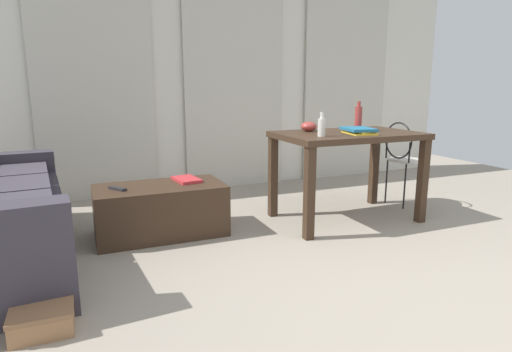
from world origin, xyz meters
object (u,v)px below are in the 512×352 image
Objects in this scene: coffee_table at (160,210)px; shoebox at (42,321)px; bowl at (309,126)px; book_stack at (359,131)px; tv_remote_primary at (118,189)px; bottle_far at (358,118)px; wire_chair at (403,153)px; bottle_near at (322,127)px; magazine at (187,179)px; craft_table at (348,146)px.

coffee_table is 3.46× the size of shoebox.
book_stack is (0.29, -0.34, -0.02)m from bowl.
book_stack is 2.06× the size of tv_remote_primary.
bowl is at bearing 161.68° from bottle_far.
bottle_far is 0.26m from book_stack.
wire_chair is 2.49× the size of book_stack.
bottle_far reaches higher than coffee_table.
bottle_near is 1.35× the size of bowl.
book_stack is at bearing 5.56° from bottle_near.
tv_remote_primary is at bearing -175.69° from coffee_table.
bottle_far reaches higher than wire_chair.
wire_chair is 2.72m from tv_remote_primary.
wire_chair is 3.00× the size of magazine.
magazine is 0.96× the size of shoebox.
craft_table is 4.65× the size of bottle_far.
magazine is 1.68m from shoebox.
bottle_far is at bearing -171.13° from wire_chair.
wire_chair is 3.42m from shoebox.
bowl is 0.51× the size of magazine.
wire_chair is at bearing -11.86° from magazine.
tv_remote_primary reaches higher than shoebox.
bottle_near reaches higher than book_stack.
book_stack is 1.21× the size of magazine.
bottle_near is 0.73× the size of bottle_far.
craft_table is 1.46× the size of wire_chair.
coffee_table is 3.83× the size of bottle_far.
book_stack is at bearing -49.58° from bowl.
magazine is at bearing -23.41° from tv_remote_primary.
bowl is (-0.43, 0.14, -0.07)m from bottle_far.
shoebox is (-2.05, -0.81, -0.80)m from bottle_near.
book_stack is at bearing -43.12° from tv_remote_primary.
bowl is (0.10, 0.38, -0.04)m from bottle_near.
wire_chair is at bearing -1.21° from coffee_table.
bottle_near is 1.18× the size of tv_remote_primary.
magazine reaches higher than coffee_table.
coffee_table is 0.82× the size of craft_table.
bottle_near is 0.66× the size of shoebox.
bottle_far is 0.90× the size of shoebox.
bottle_far is 0.94× the size of magazine.
wire_chair reaches higher than tv_remote_primary.
book_stack reaches higher than coffee_table.
magazine is (-2.15, 0.13, -0.11)m from wire_chair.
bowl is 0.45m from book_stack.
book_stack is (-0.76, -0.30, 0.29)m from wire_chair.
bowl is 0.87× the size of tv_remote_primary.
craft_table reaches higher than shoebox.
bottle_far is at bearing 22.19° from shoebox.
bowl is 2.57m from shoebox.
bottle_near is 0.57× the size of book_stack.
bowl is (-0.27, 0.22, 0.16)m from craft_table.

